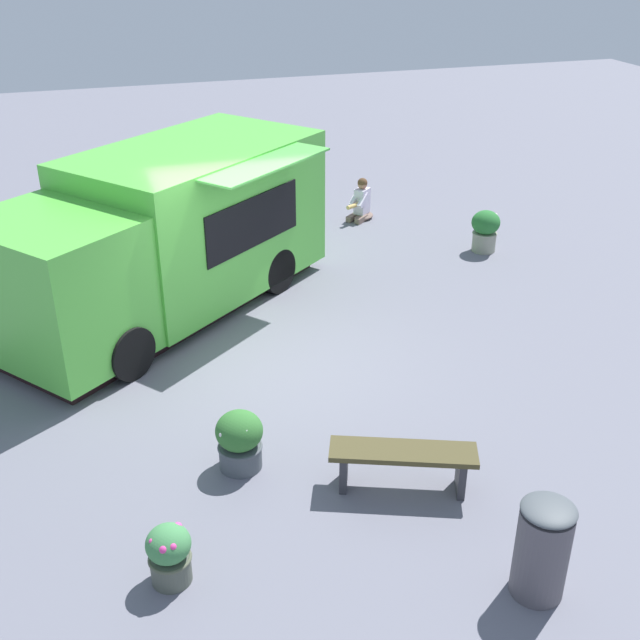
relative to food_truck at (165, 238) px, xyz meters
The scene contains 8 objects.
ground_plane 2.33m from the food_truck, 121.18° to the left, with size 40.00×40.00×0.00m, color slate.
food_truck is the anchor object (origin of this frame).
person_customer 5.18m from the food_truck, 145.15° to the right, with size 0.76×0.70×0.84m.
planter_flowering_near 4.28m from the food_truck, 92.81° to the left, with size 0.52×0.52×0.70m.
planter_flowering_far 5.77m from the food_truck, 82.41° to the left, with size 0.41×0.41×0.61m.
planter_flowering_side 5.85m from the food_truck, behind, with size 0.51×0.51×0.76m.
plaza_bench 5.43m from the food_truck, 109.29° to the left, with size 1.59×0.94×0.50m.
trash_bin 7.21m from the food_truck, 109.44° to the left, with size 0.49×0.49×1.00m.
Camera 1 is at (2.06, 9.42, 5.48)m, focal length 43.95 mm.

